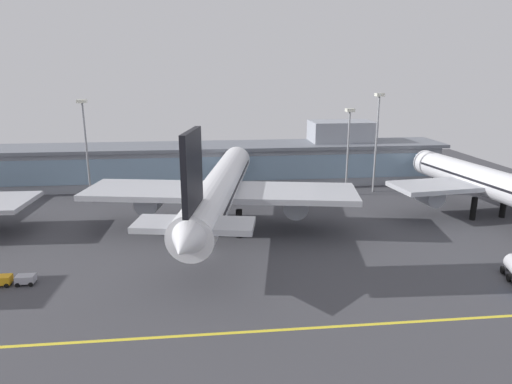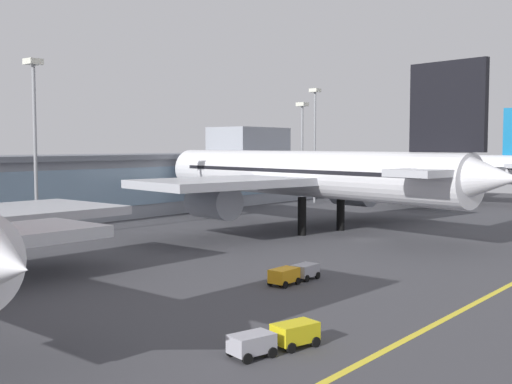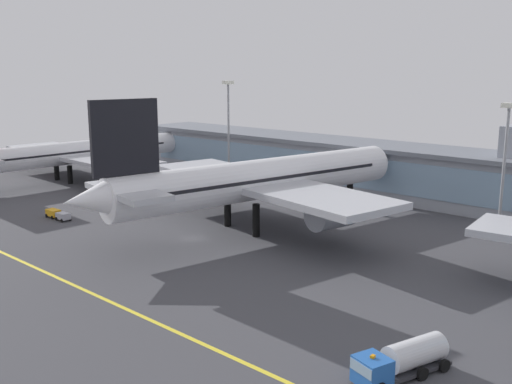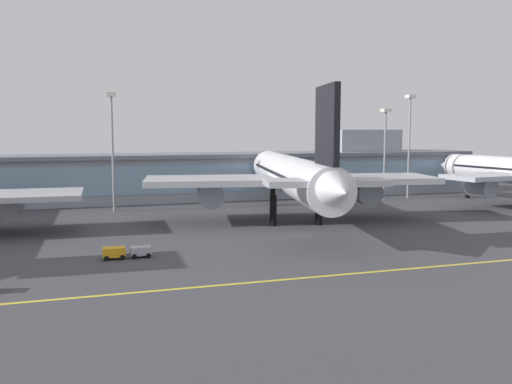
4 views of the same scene
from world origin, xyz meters
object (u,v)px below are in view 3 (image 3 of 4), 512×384
object	(u,v)px
airliner_near_left	(77,153)
apron_light_mast_west	(506,148)
apron_light_mast_east	(228,117)
airliner_near_right	(260,180)
fuel_tanker_truck	(400,360)
service_truck_far	(58,214)

from	to	relation	value
airliner_near_left	apron_light_mast_west	size ratio (longest dim) A/B	3.02
apron_light_mast_west	apron_light_mast_east	xyz separation A→B (m)	(-57.12, 0.16, 1.31)
airliner_near_left	apron_light_mast_west	world-z (taller)	apron_light_mast_west
airliner_near_right	apron_light_mast_east	world-z (taller)	apron_light_mast_east
fuel_tanker_truck	airliner_near_right	bearing A→B (deg)	-107.42
apron_light_mast_west	apron_light_mast_east	bearing A→B (deg)	179.84
airliner_near_right	apron_light_mast_west	bearing A→B (deg)	-44.92
airliner_near_left	service_truck_far	world-z (taller)	airliner_near_left
apron_light_mast_east	airliner_near_left	bearing A→B (deg)	-148.28
service_truck_far	apron_light_mast_east	bearing A→B (deg)	-91.72
fuel_tanker_truck	service_truck_far	distance (m)	67.92
apron_light_mast_east	service_truck_far	bearing A→B (deg)	-91.19
apron_light_mast_west	apron_light_mast_east	distance (m)	57.14
fuel_tanker_truck	apron_light_mast_west	world-z (taller)	apron_light_mast_west
airliner_near_right	service_truck_far	world-z (taller)	airliner_near_right
fuel_tanker_truck	apron_light_mast_east	xyz separation A→B (m)	(-66.64, 47.36, 13.08)
airliner_near_left	service_truck_far	size ratio (longest dim) A/B	10.63
fuel_tanker_truck	apron_light_mast_east	distance (m)	82.80
airliner_near_right	service_truck_far	size ratio (longest dim) A/B	11.03
apron_light_mast_east	airliner_near_right	bearing A→B (deg)	-36.91
fuel_tanker_truck	apron_light_mast_east	world-z (taller)	apron_light_mast_east
fuel_tanker_truck	service_truck_far	size ratio (longest dim) A/B	1.67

